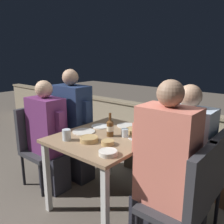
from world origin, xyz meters
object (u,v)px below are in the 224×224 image
Objects in this scene: chair_right_far at (204,177)px; person_blue_shirt at (182,158)px; chair_left_near at (39,139)px; beer_bottle at (110,128)px; person_coral_top at (162,170)px; person_purple_stripe at (49,136)px; person_navy_jumper at (74,126)px; chair_right_near at (187,198)px; chair_left_far at (64,133)px.

chair_right_far is 0.23m from person_blue_shirt.
beer_bottle is at bearing 10.37° from chair_left_near.
person_coral_top reaches higher than person_blue_shirt.
person_purple_stripe is 5.44× the size of beer_bottle.
person_purple_stripe is 0.92× the size of person_navy_jumper.
chair_left_near is 0.68× the size of person_navy_jumper.
person_coral_top is at bearing -14.86° from beer_bottle.
beer_bottle is at bearing 168.49° from chair_right_near.
person_blue_shirt reaches higher than chair_left_near.
chair_right_far is (1.57, 0.04, -0.14)m from person_navy_jumper.
person_navy_jumper is 1.37m from person_blue_shirt.
chair_right_far is (1.81, 0.38, 0.00)m from chair_left_near.
chair_right_near is at bearing -12.19° from person_navy_jumper.
chair_left_near is at bearing 180.00° from person_purple_stripe.
person_purple_stripe reaches higher than chair_left_near.
person_navy_jumper is 0.99× the size of person_coral_top.
person_blue_shirt is at bearing 180.00° from chair_right_far.
person_navy_jumper reaches higher than chair_left_far.
chair_left_near is at bearing -96.97° from chair_left_far.
chair_right_far is 0.72× the size of person_blue_shirt.
beer_bottle is at bearing 13.10° from person_purple_stripe.
chair_left_far is at bearing -178.69° from person_blue_shirt.
person_blue_shirt is at bearing 1.31° from chair_left_far.
beer_bottle is (-0.85, -0.20, 0.30)m from chair_right_far.
person_purple_stripe is 1.42m from person_coral_top.
beer_bottle is (0.75, 0.18, 0.22)m from person_purple_stripe.
person_coral_top is 1.06× the size of person_blue_shirt.
person_purple_stripe is 1.35× the size of chair_right_near.
person_blue_shirt is (-0.01, 0.38, -0.04)m from person_coral_top.
person_navy_jumper is at bearing 166.09° from person_coral_top.
chair_left_near is 0.74× the size of person_purple_stripe.
person_coral_top is at bearing 180.00° from chair_right_near.
chair_left_far is 1.62m from person_coral_top.
person_purple_stripe is (0.20, 0.00, 0.09)m from chair_left_near.
person_blue_shirt is (-0.21, 0.38, 0.11)m from chair_right_near.
person_purple_stripe is at bearing -64.48° from chair_left_far.
person_blue_shirt is at bearing 91.65° from person_coral_top.
chair_left_near is 1.02m from beer_bottle.
person_navy_jumper is 1.47× the size of chair_right_near.
chair_right_near is 0.68× the size of person_coral_top.
person_coral_top is at bearing -0.03° from person_purple_stripe.
person_blue_shirt is (1.37, 0.04, -0.03)m from person_navy_jumper.
person_blue_shirt is 5.62× the size of beer_bottle.
chair_left_far is at bearing -178.84° from chair_right_far.
chair_right_near is at bearing -11.51° from beer_bottle.
person_blue_shirt is (1.61, 0.38, 0.11)m from chair_left_near.
person_coral_top reaches higher than chair_left_near.
person_coral_top is at bearing -88.35° from person_blue_shirt.
chair_left_far is 4.02× the size of beer_bottle.
person_purple_stripe reaches higher than chair_right_far.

